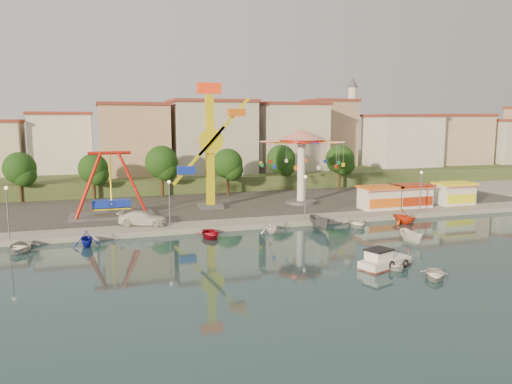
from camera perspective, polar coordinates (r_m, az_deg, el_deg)
name	(u,v)px	position (r m, az deg, el deg)	size (l,w,h in m)	color
ground	(280,258)	(45.30, 2.72, -7.59)	(200.00, 200.00, 0.00)	#15343A
quay_deck	(176,178)	(104.66, -9.11, 1.57)	(200.00, 100.00, 0.60)	#9E998E
asphalt_pad	(209,200)	(73.41, -5.41, -0.97)	(90.00, 28.00, 0.01)	#4C4944
hill_terrace	(173,170)	(109.45, -9.52, 2.48)	(200.00, 60.00, 3.00)	#384C26
pirate_ship_ride	(111,186)	(63.05, -16.26, 0.68)	(10.00, 5.00, 8.00)	#59595E
kamikaze_tower	(213,149)	(66.25, -4.94, 4.88)	(7.03, 3.10, 16.50)	#59595E
wave_swinger	(301,150)	(70.12, 5.22, 4.84)	(11.60, 11.60, 10.40)	#59595E
booth_left	(379,197)	(68.10, 13.90, -0.58)	(5.40, 3.78, 3.08)	white
booth_mid	(411,196)	(70.76, 17.29, -0.39)	(5.40, 3.78, 3.08)	white
booth_right	(454,193)	(74.99, 21.72, -0.13)	(5.40, 3.78, 3.08)	white
lamp_post_0	(8,214)	(55.36, -26.49, -2.25)	(0.14, 0.14, 5.00)	#59595E
lamp_post_1	(170,206)	(55.11, -9.84, -1.53)	(0.14, 0.14, 5.00)	#59595E
lamp_post_2	(305,199)	(59.35, 5.64, -0.75)	(0.14, 0.14, 5.00)	#59595E
lamp_post_3	(420,193)	(67.23, 18.28, -0.07)	(0.14, 0.14, 5.00)	#59595E
tree_0	(20,168)	(78.88, -25.41, 2.47)	(4.60, 4.60, 7.19)	#382314
tree_1	(93,169)	(77.43, -18.12, 2.56)	(4.35, 4.35, 6.80)	#382314
tree_2	(162,162)	(77.47, -10.72, 3.37)	(5.02, 5.02, 7.85)	#382314
tree_3	(228,164)	(77.91, -3.26, 3.26)	(4.68, 4.68, 7.32)	#382314
tree_4	(281,159)	(83.72, 2.89, 3.74)	(4.86, 4.86, 7.60)	#382314
tree_5	(340,159)	(86.09, 9.58, 3.74)	(4.83, 4.83, 7.54)	#382314
building_1	(61,149)	(92.58, -21.42, 4.59)	(12.33, 9.01, 8.63)	silver
building_2	(138,140)	(93.15, -13.32, 5.76)	(11.95, 9.28, 11.23)	tan
building_3	(217,146)	(92.15, -4.53, 5.30)	(12.59, 10.50, 9.20)	beige
building_4	(279,144)	(99.26, 2.65, 5.54)	(10.75, 9.23, 9.24)	beige
building_5	(344,138)	(102.89, 10.02, 6.07)	(12.77, 10.96, 11.21)	tan
building_6	(399,135)	(107.51, 16.03, 6.28)	(8.23, 8.98, 12.36)	silver
building_7	(432,142)	(118.46, 19.49, 5.41)	(11.59, 10.93, 8.76)	beige
building_8	(505,134)	(122.47, 26.61, 5.98)	(12.84, 9.28, 12.58)	beige
minaret	(352,119)	(107.76, 10.90, 8.24)	(2.80, 2.80, 18.00)	silver
cabin_motorboat	(384,262)	(43.93, 14.39, -7.73)	(5.26, 3.48, 1.73)	white
rowboat_a	(391,264)	(43.87, 15.18, -7.95)	(2.37, 3.31, 0.69)	white
rowboat_b	(434,274)	(42.10, 19.70, -8.86)	(2.28, 3.20, 0.66)	silver
skiff	(412,237)	(52.71, 17.35, -4.91)	(1.36, 3.62, 1.40)	white
van	(143,218)	(57.52, -12.78, -2.94)	(2.21, 5.43, 1.57)	silver
moored_boat_0	(20,247)	(52.58, -25.36, -5.67)	(3.00, 4.20, 0.87)	silver
moored_boat_1	(86,239)	(51.99, -18.81, -5.06)	(2.56, 2.96, 1.56)	#131AA7
moored_boat_3	(210,234)	(53.19, -5.27, -4.78)	(2.72, 3.81, 0.79)	#AE0D20
moored_boat_4	(271,226)	(54.92, 1.72, -3.94)	(2.48, 2.87, 1.51)	white
moored_boat_5	(320,223)	(57.08, 7.30, -3.50)	(1.54, 4.08, 1.58)	#5B5C61
moored_boat_6	(357,223)	(59.26, 11.44, -3.52)	(2.92, 4.09, 0.85)	white
moored_boat_7	(404,216)	(62.44, 16.55, -2.68)	(2.87, 3.32, 1.75)	red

